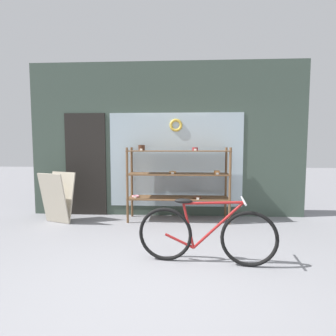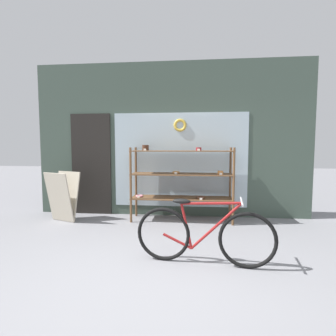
{
  "view_description": "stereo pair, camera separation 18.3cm",
  "coord_description": "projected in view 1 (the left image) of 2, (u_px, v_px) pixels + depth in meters",
  "views": [
    {
      "loc": [
        0.32,
        -2.73,
        1.43
      ],
      "look_at": [
        0.13,
        0.93,
        1.12
      ],
      "focal_mm": 28.0,
      "sensor_mm": 36.0,
      "label": 1
    },
    {
      "loc": [
        0.5,
        -2.71,
        1.43
      ],
      "look_at": [
        0.13,
        0.93,
        1.12
      ],
      "focal_mm": 28.0,
      "sensor_mm": 36.0,
      "label": 2
    }
  ],
  "objects": [
    {
      "name": "bicycle",
      "position": [
        206.0,
        234.0,
        3.17
      ],
      "size": [
        1.68,
        0.46,
        0.81
      ],
      "rotation": [
        0.0,
        0.0,
        -0.12
      ],
      "color": "black",
      "rests_on": "ground_plane"
    },
    {
      "name": "sandwich_board",
      "position": [
        57.0,
        198.0,
        4.88
      ],
      "size": [
        0.66,
        0.55,
        0.94
      ],
      "rotation": [
        0.0,
        0.0,
        -0.35
      ],
      "color": "#B2A893",
      "rests_on": "ground_plane"
    },
    {
      "name": "display_case",
      "position": [
        178.0,
        176.0,
        5.0
      ],
      "size": [
        1.93,
        0.49,
        1.45
      ],
      "color": "brown",
      "rests_on": "ground_plane"
    },
    {
      "name": "ground_plane",
      "position": [
        152.0,
        278.0,
        2.85
      ],
      "size": [
        30.0,
        30.0,
        0.0
      ],
      "primitive_type": "plane",
      "color": "gray"
    },
    {
      "name": "storefront_facade",
      "position": [
        164.0,
        142.0,
        5.34
      ],
      "size": [
        5.59,
        0.13,
        3.12
      ],
      "color": "#3D4C42",
      "rests_on": "ground_plane"
    }
  ]
}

